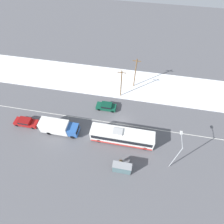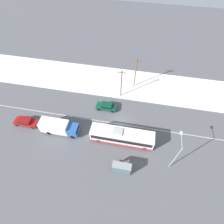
{
  "view_description": "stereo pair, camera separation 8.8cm",
  "coord_description": "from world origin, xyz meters",
  "px_view_note": "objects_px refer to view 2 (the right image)",
  "views": [
    {
      "loc": [
        1.88,
        -19.46,
        30.35
      ],
      "look_at": [
        -1.98,
        1.72,
        1.4
      ],
      "focal_mm": 28.0,
      "sensor_mm": 36.0,
      "label": 1
    },
    {
      "loc": [
        1.97,
        -19.44,
        30.35
      ],
      "look_at": [
        -1.98,
        1.72,
        1.4
      ],
      "focal_mm": 28.0,
      "sensor_mm": 36.0,
      "label": 2
    }
  ],
  "objects_px": {
    "sedan_car": "(106,106)",
    "utility_pole_roadside": "(121,84)",
    "utility_pole_snowlot": "(135,73)",
    "pedestrian_at_stop": "(121,161)",
    "parked_car_near_truck": "(26,122)",
    "city_bus": "(122,136)",
    "box_truck": "(59,127)",
    "streetlamp": "(177,152)",
    "bus_shelter": "(121,169)"
  },
  "relations": [
    {
      "from": "parked_car_near_truck",
      "to": "bus_shelter",
      "type": "distance_m",
      "value": 21.44
    },
    {
      "from": "box_truck",
      "to": "sedan_car",
      "type": "bearing_deg",
      "value": 42.86
    },
    {
      "from": "city_bus",
      "to": "utility_pole_roadside",
      "type": "xyz_separation_m",
      "value": [
        -1.98,
        11.38,
        2.33
      ]
    },
    {
      "from": "box_truck",
      "to": "streetlamp",
      "type": "distance_m",
      "value": 21.7
    },
    {
      "from": "bus_shelter",
      "to": "streetlamp",
      "type": "relative_size",
      "value": 0.43
    },
    {
      "from": "pedestrian_at_stop",
      "to": "utility_pole_roadside",
      "type": "distance_m",
      "value": 16.34
    },
    {
      "from": "bus_shelter",
      "to": "utility_pole_snowlot",
      "type": "bearing_deg",
      "value": 90.45
    },
    {
      "from": "parked_car_near_truck",
      "to": "utility_pole_roadside",
      "type": "height_order",
      "value": "utility_pole_roadside"
    },
    {
      "from": "box_truck",
      "to": "parked_car_near_truck",
      "type": "relative_size",
      "value": 1.57
    },
    {
      "from": "city_bus",
      "to": "pedestrian_at_stop",
      "type": "height_order",
      "value": "city_bus"
    },
    {
      "from": "bus_shelter",
      "to": "utility_pole_roadside",
      "type": "height_order",
      "value": "utility_pole_roadside"
    },
    {
      "from": "utility_pole_snowlot",
      "to": "sedan_car",
      "type": "bearing_deg",
      "value": -122.64
    },
    {
      "from": "sedan_car",
      "to": "bus_shelter",
      "type": "xyz_separation_m",
      "value": [
        5.28,
        -13.12,
        0.88
      ]
    },
    {
      "from": "city_bus",
      "to": "box_truck",
      "type": "height_order",
      "value": "city_bus"
    },
    {
      "from": "city_bus",
      "to": "pedestrian_at_stop",
      "type": "xyz_separation_m",
      "value": [
        0.48,
        -4.52,
        -0.53
      ]
    },
    {
      "from": "sedan_car",
      "to": "utility_pole_roadside",
      "type": "bearing_deg",
      "value": -119.92
    },
    {
      "from": "parked_car_near_truck",
      "to": "utility_pole_snowlot",
      "type": "bearing_deg",
      "value": 36.26
    },
    {
      "from": "sedan_car",
      "to": "pedestrian_at_stop",
      "type": "relative_size",
      "value": 2.57
    },
    {
      "from": "box_truck",
      "to": "sedan_car",
      "type": "relative_size",
      "value": 1.73
    },
    {
      "from": "city_bus",
      "to": "streetlamp",
      "type": "relative_size",
      "value": 1.57
    },
    {
      "from": "parked_car_near_truck",
      "to": "streetlamp",
      "type": "bearing_deg",
      "value": -6.16
    },
    {
      "from": "sedan_car",
      "to": "bus_shelter",
      "type": "relative_size",
      "value": 1.35
    },
    {
      "from": "city_bus",
      "to": "streetlamp",
      "type": "xyz_separation_m",
      "value": [
        8.96,
        -2.95,
        3.2
      ]
    },
    {
      "from": "sedan_car",
      "to": "utility_pole_snowlot",
      "type": "relative_size",
      "value": 0.55
    },
    {
      "from": "box_truck",
      "to": "utility_pole_snowlot",
      "type": "distance_m",
      "value": 20.24
    },
    {
      "from": "utility_pole_roadside",
      "to": "utility_pole_snowlot",
      "type": "xyz_separation_m",
      "value": [
        2.64,
        3.69,
        0.22
      ]
    },
    {
      "from": "box_truck",
      "to": "utility_pole_snowlot",
      "type": "relative_size",
      "value": 0.94
    },
    {
      "from": "sedan_car",
      "to": "bus_shelter",
      "type": "bearing_deg",
      "value": 111.91
    },
    {
      "from": "sedan_car",
      "to": "streetlamp",
      "type": "height_order",
      "value": "streetlamp"
    },
    {
      "from": "sedan_car",
      "to": "streetlamp",
      "type": "relative_size",
      "value": 0.57
    },
    {
      "from": "box_truck",
      "to": "utility_pole_roadside",
      "type": "xyz_separation_m",
      "value": [
        10.37,
        11.62,
        2.26
      ]
    },
    {
      "from": "parked_car_near_truck",
      "to": "utility_pole_snowlot",
      "type": "relative_size",
      "value": 0.6
    },
    {
      "from": "utility_pole_snowlot",
      "to": "parked_car_near_truck",
      "type": "bearing_deg",
      "value": -143.74
    },
    {
      "from": "parked_car_near_truck",
      "to": "city_bus",
      "type": "bearing_deg",
      "value": -0.41
    },
    {
      "from": "box_truck",
      "to": "streetlamp",
      "type": "bearing_deg",
      "value": -7.25
    },
    {
      "from": "pedestrian_at_stop",
      "to": "utility_pole_roadside",
      "type": "bearing_deg",
      "value": 98.79
    },
    {
      "from": "city_bus",
      "to": "utility_pole_roadside",
      "type": "distance_m",
      "value": 11.78
    },
    {
      "from": "utility_pole_roadside",
      "to": "parked_car_near_truck",
      "type": "bearing_deg",
      "value": -147.6
    },
    {
      "from": "utility_pole_roadside",
      "to": "box_truck",
      "type": "bearing_deg",
      "value": -131.74
    },
    {
      "from": "parked_car_near_truck",
      "to": "streetlamp",
      "type": "distance_m",
      "value": 29.08
    },
    {
      "from": "sedan_car",
      "to": "pedestrian_at_stop",
      "type": "bearing_deg",
      "value": 113.0
    },
    {
      "from": "city_bus",
      "to": "sedan_car",
      "type": "height_order",
      "value": "city_bus"
    },
    {
      "from": "sedan_car",
      "to": "utility_pole_roadside",
      "type": "xyz_separation_m",
      "value": [
        2.47,
        4.29,
        3.09
      ]
    },
    {
      "from": "sedan_car",
      "to": "utility_pole_roadside",
      "type": "relative_size",
      "value": 0.58
    },
    {
      "from": "utility_pole_roadside",
      "to": "bus_shelter",
      "type": "bearing_deg",
      "value": -80.84
    },
    {
      "from": "streetlamp",
      "to": "utility_pole_roadside",
      "type": "distance_m",
      "value": 18.05
    },
    {
      "from": "sedan_car",
      "to": "city_bus",
      "type": "bearing_deg",
      "value": 122.13
    },
    {
      "from": "sedan_car",
      "to": "utility_pole_roadside",
      "type": "distance_m",
      "value": 5.83
    },
    {
      "from": "bus_shelter",
      "to": "utility_pole_roadside",
      "type": "bearing_deg",
      "value": 99.16
    },
    {
      "from": "streetlamp",
      "to": "utility_pole_roadside",
      "type": "bearing_deg",
      "value": 127.36
    }
  ]
}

